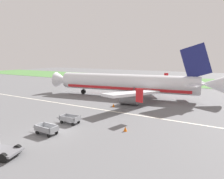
{
  "coord_description": "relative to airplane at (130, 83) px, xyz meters",
  "views": [
    {
      "loc": [
        17.47,
        -15.84,
        8.65
      ],
      "look_at": [
        -1.03,
        15.74,
        2.8
      ],
      "focal_mm": 32.62,
      "sensor_mm": 36.0,
      "label": 1
    }
  ],
  "objects": [
    {
      "name": "baggage_cart_second_in_row",
      "position": [
        0.72,
        -19.93,
        -2.45
      ],
      "size": [
        3.58,
        1.5,
        1.07
      ],
      "color": "gray",
      "rests_on": "ground"
    },
    {
      "name": "traffic_cone_mid_apron",
      "position": [
        8.3,
        -18.8,
        -2.77
      ],
      "size": [
        0.44,
        0.44,
        0.57
      ],
      "primitive_type": "cone",
      "color": "orange",
      "rests_on": "ground"
    },
    {
      "name": "traffic_cone_near_plane",
      "position": [
        1.18,
        -9.26,
        -2.75
      ],
      "size": [
        0.46,
        0.46,
        0.6
      ],
      "primitive_type": "cone",
      "color": "orange",
      "rests_on": "ground"
    },
    {
      "name": "apron_stripe",
      "position": [
        1.05,
        -11.88,
        -3.05
      ],
      "size": [
        120.0,
        0.36,
        0.01
      ],
      "primitive_type": "cube",
      "color": "silver",
      "rests_on": "ground"
    },
    {
      "name": "ground_plane",
      "position": [
        1.05,
        -23.51,
        -3.05
      ],
      "size": [
        220.0,
        220.0,
        0.0
      ],
      "primitive_type": "plane",
      "color": "slate"
    },
    {
      "name": "airplane",
      "position": [
        0.0,
        0.0,
        0.0
      ],
      "size": [
        37.61,
        30.32,
        11.34
      ],
      "color": "silver",
      "rests_on": "ground"
    },
    {
      "name": "baggage_cart_nearest",
      "position": [
        1.02,
        -24.13,
        -2.45
      ],
      "size": [
        3.55,
        1.41,
        1.07
      ],
      "color": "gray",
      "rests_on": "ground"
    },
    {
      "name": "grass_strip",
      "position": [
        1.05,
        36.0,
        -3.02
      ],
      "size": [
        220.0,
        28.0,
        0.06
      ],
      "primitive_type": "cube",
      "color": "#518442",
      "rests_on": "ground"
    }
  ]
}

